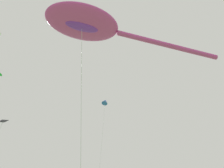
{
  "coord_description": "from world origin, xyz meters",
  "views": [
    {
      "loc": [
        -8.47,
        -1.33,
        1.48
      ],
      "look_at": [
        0.73,
        7.12,
        11.59
      ],
      "focal_mm": 42.41,
      "sensor_mm": 36.0,
      "label": 1
    }
  ],
  "objects": [
    {
      "name": "small_kite_triangle_green",
      "position": [
        14.87,
        21.57,
        24.39
      ],
      "size": [
        1.77,
        0.94,
        25.01
      ],
      "rotation": [
        0.0,
        0.0,
        -1.59
      ],
      "color": "blue",
      "rests_on": "ground"
    },
    {
      "name": "big_show_kite",
      "position": [
        0.16,
        9.22,
        18.59
      ],
      "size": [
        14.38,
        9.38,
        19.21
      ],
      "rotation": [
        0.0,
        0.0,
        2.62
      ],
      "color": "#CC3899",
      "rests_on": "ground"
    }
  ]
}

